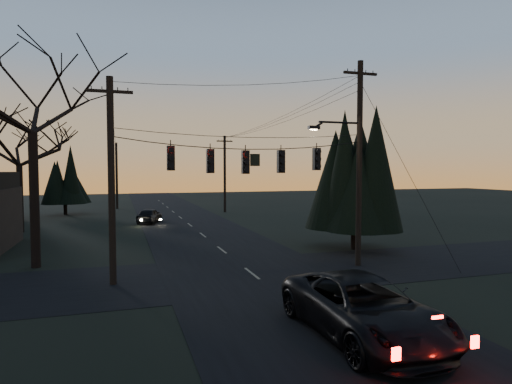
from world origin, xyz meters
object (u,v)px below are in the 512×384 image
object	(u,v)px
bare_tree_left	(31,78)
evergreen_right	(355,175)
utility_pole_far_l	(117,209)
utility_pole_left	(113,285)
utility_pole_right	(358,266)
sedan_oncoming_a	(149,216)
suv_near	(363,308)
utility_pole_far_r	(225,212)

from	to	relation	value
bare_tree_left	evergreen_right	world-z (taller)	bare_tree_left
utility_pole_far_l	bare_tree_left	size ratio (longest dim) A/B	0.62
utility_pole_left	utility_pole_far_l	world-z (taller)	utility_pole_left
utility_pole_left	evergreen_right	distance (m)	14.78
utility_pole_right	sedan_oncoming_a	bearing A→B (deg)	113.09
utility_pole_far_l	sedan_oncoming_a	xyz separation A→B (m)	(2.80, -15.59, 0.67)
utility_pole_left	evergreen_right	world-z (taller)	evergreen_right
utility_pole_far_l	suv_near	world-z (taller)	utility_pole_far_l
utility_pole_left	suv_near	size ratio (longest dim) A/B	1.40
utility_pole_far_r	utility_pole_left	bearing A→B (deg)	-112.33
utility_pole_left	utility_pole_right	bearing A→B (deg)	0.00
sedan_oncoming_a	bare_tree_left	bearing A→B (deg)	86.76
utility_pole_far_r	utility_pole_far_l	distance (m)	14.01
bare_tree_left	suv_near	world-z (taller)	bare_tree_left
utility_pole_right	suv_near	distance (m)	9.32
suv_near	bare_tree_left	bearing A→B (deg)	128.95
utility_pole_right	utility_pole_far_l	bearing A→B (deg)	107.72
utility_pole_right	utility_pole_far_l	world-z (taller)	utility_pole_right
sedan_oncoming_a	utility_pole_far_l	bearing A→B (deg)	-61.23
bare_tree_left	utility_pole_far_l	bearing A→B (deg)	83.48
sedan_oncoming_a	utility_pole_right	bearing A→B (deg)	131.68
sedan_oncoming_a	evergreen_right	bearing A→B (deg)	141.65
evergreen_right	sedan_oncoming_a	xyz separation A→B (m)	(-10.76, 16.52, -3.77)
utility_pole_far_r	suv_near	size ratio (longest dim) A/B	1.40
utility_pole_far_r	evergreen_right	distance (m)	24.61
utility_pole_far_l	suv_near	bearing A→B (deg)	-81.22
utility_pole_right	suv_near	xyz separation A→B (m)	(-4.70, -8.00, 0.84)
bare_tree_left	utility_pole_far_r	bearing A→B (deg)	57.36
utility_pole_left	utility_pole_far_r	size ratio (longest dim) A/B	1.00
utility_pole_left	sedan_oncoming_a	distance (m)	20.61
utility_pole_left	bare_tree_left	bearing A→B (deg)	129.29
utility_pole_far_r	evergreen_right	bearing A→B (deg)	-85.13
utility_pole_right	suv_near	size ratio (longest dim) A/B	1.65
utility_pole_right	evergreen_right	size ratio (longest dim) A/B	1.30
utility_pole_far_l	utility_pole_far_r	bearing A→B (deg)	-34.82
utility_pole_right	sedan_oncoming_a	size ratio (longest dim) A/B	2.56
utility_pole_right	utility_pole_left	size ratio (longest dim) A/B	1.18
utility_pole_far_l	evergreen_right	xyz separation A→B (m)	(13.56, -32.12, 4.44)
utility_pole_right	bare_tree_left	xyz separation A→B (m)	(-15.11, 4.41, 9.08)
utility_pole_left	sedan_oncoming_a	world-z (taller)	utility_pole_left
utility_pole_left	bare_tree_left	world-z (taller)	bare_tree_left
suv_near	utility_pole_far_r	bearing A→B (deg)	81.54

